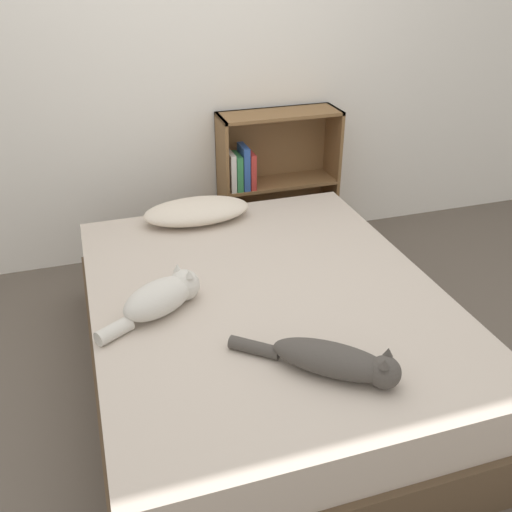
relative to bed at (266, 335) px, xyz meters
The scene contains 7 objects.
ground_plane 0.23m from the bed, ahead, with size 8.00×8.00×0.00m, color brown.
wall_back 1.74m from the bed, 90.00° to the left, with size 8.00×0.06×2.50m.
bed is the anchor object (origin of this frame).
pillow 0.86m from the bed, 99.52° to the left, with size 0.58×0.30×0.12m.
cat_light 0.55m from the bed, behind, with size 0.46×0.34×0.16m.
cat_dark 0.66m from the bed, 83.71° to the right, with size 0.53×0.46×0.14m.
bookshelf 1.38m from the bed, 70.05° to the left, with size 0.76×0.26×0.90m.
Camera 1 is at (-0.68, -1.99, 1.83)m, focal length 40.00 mm.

